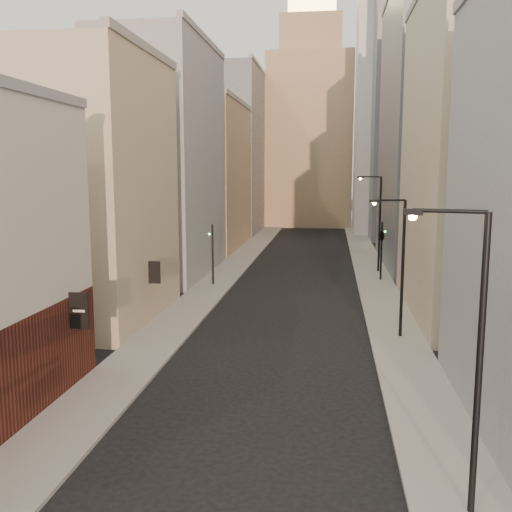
{
  "coord_description": "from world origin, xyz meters",
  "views": [
    {
      "loc": [
        2.74,
        -7.34,
        9.2
      ],
      "look_at": [
        -0.5,
        17.34,
        5.48
      ],
      "focal_mm": 40.0,
      "sensor_mm": 36.0,
      "label": 1
    }
  ],
  "objects_px": {
    "traffic_light_right": "(382,235)",
    "clock_tower": "(310,121)",
    "streetlamp_near": "(472,347)",
    "streetlamp_far": "(377,218)",
    "streetlamp_mid": "(399,260)",
    "white_tower": "(384,104)",
    "traffic_light_left": "(213,244)"
  },
  "relations": [
    {
      "from": "streetlamp_mid",
      "to": "traffic_light_right",
      "type": "distance_m",
      "value": 16.78
    },
    {
      "from": "traffic_light_right",
      "to": "clock_tower",
      "type": "bearing_deg",
      "value": -61.69
    },
    {
      "from": "clock_tower",
      "to": "streetlamp_far",
      "type": "xyz_separation_m",
      "value": [
        7.93,
        -46.98,
        -12.64
      ]
    },
    {
      "from": "clock_tower",
      "to": "white_tower",
      "type": "relative_size",
      "value": 1.08
    },
    {
      "from": "streetlamp_mid",
      "to": "traffic_light_right",
      "type": "relative_size",
      "value": 1.54
    },
    {
      "from": "streetlamp_far",
      "to": "traffic_light_left",
      "type": "bearing_deg",
      "value": -127.48
    },
    {
      "from": "streetlamp_far",
      "to": "traffic_light_right",
      "type": "bearing_deg",
      "value": -67.12
    },
    {
      "from": "streetlamp_far",
      "to": "traffic_light_left",
      "type": "height_order",
      "value": "streetlamp_far"
    },
    {
      "from": "white_tower",
      "to": "streetlamp_far",
      "type": "bearing_deg",
      "value": -95.32
    },
    {
      "from": "streetlamp_far",
      "to": "traffic_light_right",
      "type": "xyz_separation_m",
      "value": [
        0.07,
        -4.28,
        -1.08
      ]
    },
    {
      "from": "streetlamp_near",
      "to": "streetlamp_far",
      "type": "height_order",
      "value": "streetlamp_far"
    },
    {
      "from": "clock_tower",
      "to": "streetlamp_near",
      "type": "xyz_separation_m",
      "value": [
        7.42,
        -84.53,
        -12.92
      ]
    },
    {
      "from": "streetlamp_near",
      "to": "traffic_light_left",
      "type": "relative_size",
      "value": 1.65
    },
    {
      "from": "streetlamp_near",
      "to": "traffic_light_left",
      "type": "distance_m",
      "value": 32.34
    },
    {
      "from": "clock_tower",
      "to": "traffic_light_left",
      "type": "xyz_separation_m",
      "value": [
        -5.61,
        -54.96,
        -14.21
      ]
    },
    {
      "from": "white_tower",
      "to": "streetlamp_far",
      "type": "height_order",
      "value": "white_tower"
    },
    {
      "from": "white_tower",
      "to": "streetlamp_mid",
      "type": "height_order",
      "value": "white_tower"
    },
    {
      "from": "streetlamp_mid",
      "to": "traffic_light_right",
      "type": "height_order",
      "value": "streetlamp_mid"
    },
    {
      "from": "streetlamp_far",
      "to": "streetlamp_near",
      "type": "bearing_deg",
      "value": -68.8
    },
    {
      "from": "streetlamp_mid",
      "to": "traffic_light_right",
      "type": "bearing_deg",
      "value": 75.3
    },
    {
      "from": "streetlamp_mid",
      "to": "traffic_light_left",
      "type": "relative_size",
      "value": 1.54
    },
    {
      "from": "streetlamp_near",
      "to": "streetlamp_far",
      "type": "distance_m",
      "value": 37.56
    },
    {
      "from": "streetlamp_near",
      "to": "streetlamp_far",
      "type": "xyz_separation_m",
      "value": [
        0.51,
        37.55,
        0.28
      ]
    },
    {
      "from": "streetlamp_near",
      "to": "traffic_light_right",
      "type": "height_order",
      "value": "streetlamp_near"
    },
    {
      "from": "streetlamp_far",
      "to": "traffic_light_left",
      "type": "xyz_separation_m",
      "value": [
        -13.54,
        -7.98,
        -1.57
      ]
    },
    {
      "from": "white_tower",
      "to": "streetlamp_near",
      "type": "bearing_deg",
      "value": -92.91
    },
    {
      "from": "streetlamp_near",
      "to": "traffic_light_right",
      "type": "distance_m",
      "value": 33.29
    },
    {
      "from": "streetlamp_far",
      "to": "traffic_light_right",
      "type": "distance_m",
      "value": 4.41
    },
    {
      "from": "streetlamp_near",
      "to": "traffic_light_left",
      "type": "height_order",
      "value": "streetlamp_near"
    },
    {
      "from": "white_tower",
      "to": "traffic_light_right",
      "type": "relative_size",
      "value": 8.3
    },
    {
      "from": "white_tower",
      "to": "streetlamp_near",
      "type": "distance_m",
      "value": 71.98
    },
    {
      "from": "clock_tower",
      "to": "traffic_light_right",
      "type": "xyz_separation_m",
      "value": [
        8.0,
        -51.25,
        -13.72
      ]
    }
  ]
}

